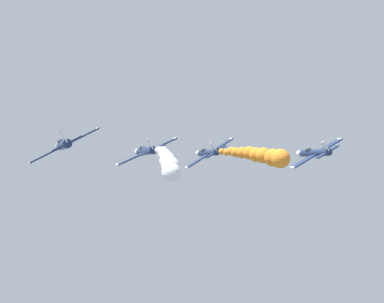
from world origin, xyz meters
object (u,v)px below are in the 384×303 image
airplane_left_inner (146,151)px  airplane_right_inner (315,153)px  airplane_lead (208,153)px  airplane_left_outer (64,145)px

airplane_left_inner → airplane_right_inner: (26.97, 0.66, -0.06)m
airplane_lead → airplane_right_inner: bearing=-44.6°
airplane_left_inner → airplane_right_inner: size_ratio=1.00×
airplane_left_outer → airplane_left_inner: bearing=39.0°
airplane_lead → airplane_right_inner: (13.21, -13.03, -0.21)m
airplane_left_inner → airplane_right_inner: airplane_right_inner is taller
airplane_left_inner → airplane_left_outer: 16.21m
airplane_left_inner → airplane_left_outer: size_ratio=1.00×
airplane_right_inner → airplane_left_outer: size_ratio=1.00×
airplane_lead → airplane_right_inner: size_ratio=1.00×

